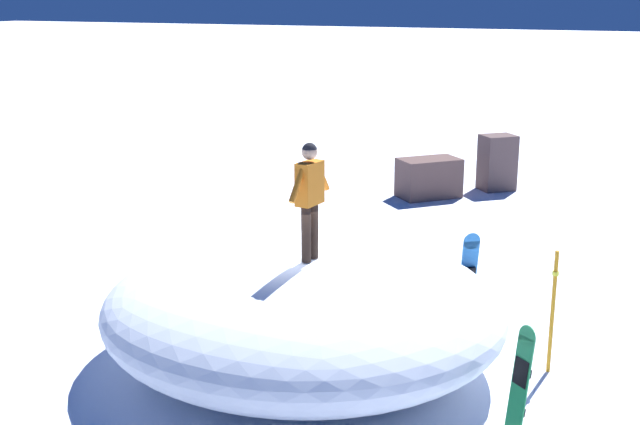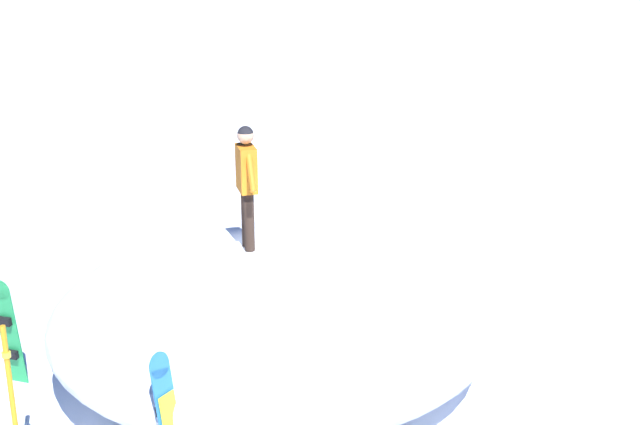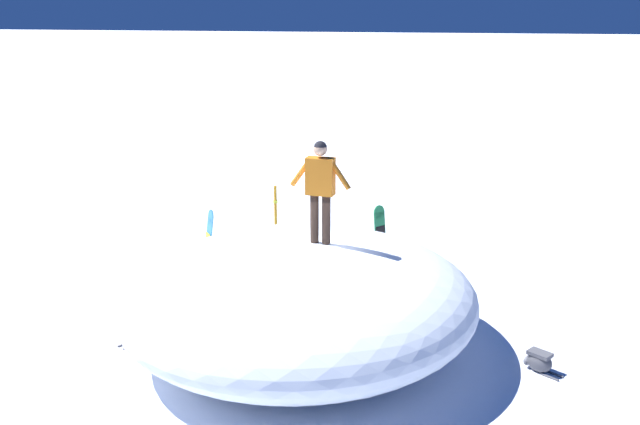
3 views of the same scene
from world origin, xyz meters
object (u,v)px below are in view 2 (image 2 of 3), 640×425
(snowboarder_standing, at_px, (247,176))
(snowboard_primary_upright, at_px, (8,331))
(backpack_far, at_px, (213,265))
(trail_marker_pole, at_px, (12,400))

(snowboarder_standing, relative_size, snowboard_primary_upright, 1.07)
(snowboarder_standing, height_order, backpack_far, snowboarder_standing)
(snowboarder_standing, height_order, snowboard_primary_upright, snowboarder_standing)
(backpack_far, bearing_deg, snowboard_primary_upright, 38.64)
(snowboard_primary_upright, xyz_separation_m, trail_marker_pole, (0.04, 2.23, 0.18))
(backpack_far, bearing_deg, trail_marker_pole, 54.57)
(backpack_far, distance_m, trail_marker_pole, 6.31)
(trail_marker_pole, bearing_deg, snowboarder_standing, -154.60)
(snowboard_primary_upright, height_order, backpack_far, snowboard_primary_upright)
(snowboard_primary_upright, relative_size, trail_marker_pole, 0.83)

